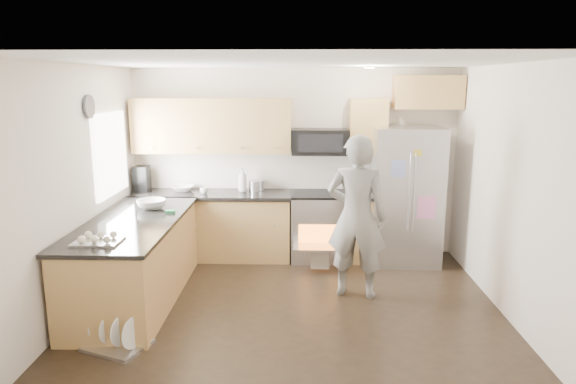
{
  "coord_description": "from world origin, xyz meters",
  "views": [
    {
      "loc": [
        0.1,
        -5.15,
        2.41
      ],
      "look_at": [
        -0.05,
        0.5,
        1.2
      ],
      "focal_mm": 32.0,
      "sensor_mm": 36.0,
      "label": 1
    }
  ],
  "objects_px": {
    "stove_range": "(319,211)",
    "dish_rack": "(117,338)",
    "person": "(357,217)",
    "refrigerator": "(406,196)"
  },
  "relations": [
    {
      "from": "stove_range",
      "to": "dish_rack",
      "type": "bearing_deg",
      "value": -127.65
    },
    {
      "from": "refrigerator",
      "to": "dish_rack",
      "type": "xyz_separation_m",
      "value": [
        -3.1,
        -2.42,
        -0.83
      ]
    },
    {
      "from": "refrigerator",
      "to": "person",
      "type": "bearing_deg",
      "value": -123.22
    },
    {
      "from": "stove_range",
      "to": "person",
      "type": "bearing_deg",
      "value": -73.48
    },
    {
      "from": "stove_range",
      "to": "dish_rack",
      "type": "relative_size",
      "value": 2.73
    },
    {
      "from": "stove_range",
      "to": "dish_rack",
      "type": "distance_m",
      "value": 3.25
    },
    {
      "from": "dish_rack",
      "to": "refrigerator",
      "type": "bearing_deg",
      "value": 37.92
    },
    {
      "from": "stove_range",
      "to": "person",
      "type": "relative_size",
      "value": 0.96
    },
    {
      "from": "refrigerator",
      "to": "dish_rack",
      "type": "height_order",
      "value": "refrigerator"
    },
    {
      "from": "person",
      "to": "dish_rack",
      "type": "distance_m",
      "value": 2.78
    }
  ]
}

